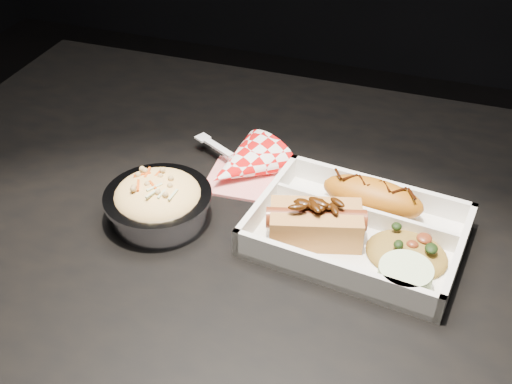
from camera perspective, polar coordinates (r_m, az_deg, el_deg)
dining_table at (r=0.88m, az=3.51°, el=-7.54°), size 1.20×0.80×0.75m
food_tray at (r=0.80m, az=8.97°, el=-3.67°), size 0.27×0.21×0.04m
fried_pastry at (r=0.83m, az=10.32°, el=-0.39°), size 0.14×0.07×0.04m
hotdog at (r=0.77m, az=5.35°, el=-2.63°), size 0.12×0.09×0.06m
fried_rice_mound at (r=0.77m, az=13.35°, el=-4.77°), size 0.11×0.09×0.03m
cupcake_liner at (r=0.73m, az=13.07°, el=-7.41°), size 0.06×0.06×0.03m
foil_coleslaw_cup at (r=0.82m, az=-8.69°, el=-0.75°), size 0.14×0.14×0.07m
napkin_fork at (r=0.89m, az=-1.13°, el=2.35°), size 0.16×0.14×0.10m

